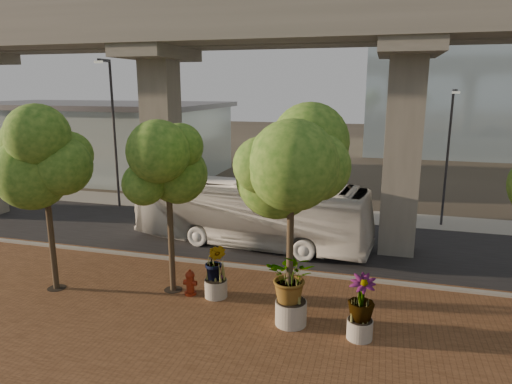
# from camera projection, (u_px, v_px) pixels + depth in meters

# --- Properties ---
(ground) EXTENTS (160.00, 160.00, 0.00)m
(ground) POSITION_uv_depth(u_px,v_px,m) (263.00, 254.00, 21.48)
(ground) COLOR #322E24
(ground) RESTS_ON ground
(brick_plaza) EXTENTS (70.00, 13.00, 0.06)m
(brick_plaza) POSITION_uv_depth(u_px,v_px,m) (196.00, 342.00, 13.96)
(brick_plaza) COLOR brown
(brick_plaza) RESTS_ON ground
(asphalt_road) EXTENTS (90.00, 8.00, 0.04)m
(asphalt_road) POSITION_uv_depth(u_px,v_px,m) (273.00, 240.00, 23.35)
(asphalt_road) COLOR black
(asphalt_road) RESTS_ON ground
(curb_strip) EXTENTS (70.00, 0.25, 0.16)m
(curb_strip) POSITION_uv_depth(u_px,v_px,m) (251.00, 268.00, 19.58)
(curb_strip) COLOR gray
(curb_strip) RESTS_ON ground
(far_sidewalk) EXTENTS (90.00, 3.00, 0.06)m
(far_sidewalk) POSITION_uv_depth(u_px,v_px,m) (293.00, 212.00, 28.50)
(far_sidewalk) COLOR gray
(far_sidewalk) RESTS_ON ground
(transit_viaduct) EXTENTS (72.00, 5.60, 12.40)m
(transit_viaduct) POSITION_uv_depth(u_px,v_px,m) (274.00, 95.00, 21.71)
(transit_viaduct) COLOR gray
(transit_viaduct) RESTS_ON ground
(station_pavilion) EXTENTS (23.00, 13.00, 6.30)m
(station_pavilion) POSITION_uv_depth(u_px,v_px,m) (94.00, 137.00, 41.02)
(station_pavilion) COLOR silver
(station_pavilion) RESTS_ON ground
(transit_bus) EXTENTS (11.98, 3.94, 3.28)m
(transit_bus) POSITION_uv_depth(u_px,v_px,m) (250.00, 213.00, 22.34)
(transit_bus) COLOR silver
(transit_bus) RESTS_ON ground
(fire_hydrant) EXTENTS (0.49, 0.45, 0.99)m
(fire_hydrant) POSITION_uv_depth(u_px,v_px,m) (190.00, 283.00, 17.03)
(fire_hydrant) COLOR maroon
(fire_hydrant) RESTS_ON ground
(planter_front) EXTENTS (2.30, 2.30, 2.52)m
(planter_front) POSITION_uv_depth(u_px,v_px,m) (292.00, 280.00, 14.67)
(planter_front) COLOR #B0A99F
(planter_front) RESTS_ON ground
(planter_right) EXTENTS (1.95, 1.95, 2.08)m
(planter_right) POSITION_uv_depth(u_px,v_px,m) (361.00, 301.00, 13.87)
(planter_right) COLOR #9B988C
(planter_right) RESTS_ON ground
(planter_left) EXTENTS (1.88, 1.88, 2.07)m
(planter_left) POSITION_uv_depth(u_px,v_px,m) (215.00, 265.00, 16.69)
(planter_left) COLOR #9F9C90
(planter_left) RESTS_ON ground
(street_tree_far_west) EXTENTS (4.10, 4.10, 6.87)m
(street_tree_far_west) POSITION_uv_depth(u_px,v_px,m) (43.00, 161.00, 16.54)
(street_tree_far_west) COLOR #4A3E2A
(street_tree_far_west) RESTS_ON ground
(street_tree_near_west) EXTENTS (3.38, 3.38, 6.37)m
(street_tree_near_west) POSITION_uv_depth(u_px,v_px,m) (168.00, 166.00, 16.45)
(street_tree_near_west) COLOR #4A3E2A
(street_tree_near_west) RESTS_ON ground
(street_tree_near_east) EXTENTS (4.02, 4.02, 7.22)m
(street_tree_near_east) POSITION_uv_depth(u_px,v_px,m) (292.00, 162.00, 13.86)
(street_tree_near_east) COLOR #4A3E2A
(street_tree_near_east) RESTS_ON ground
(streetlamp_west) EXTENTS (0.46, 1.34, 9.26)m
(streetlamp_west) POSITION_uv_depth(u_px,v_px,m) (113.00, 124.00, 28.59)
(streetlamp_west) COLOR #2B2B30
(streetlamp_west) RESTS_ON ground
(streetlamp_east) EXTENTS (0.37, 1.09, 7.51)m
(streetlamp_east) POSITION_uv_depth(u_px,v_px,m) (448.00, 149.00, 24.75)
(streetlamp_east) COLOR #333338
(streetlamp_east) RESTS_ON ground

